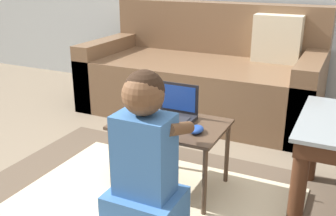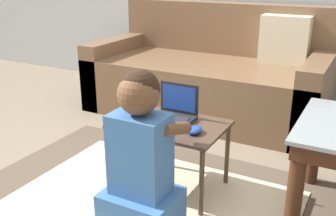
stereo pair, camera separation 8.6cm
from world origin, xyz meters
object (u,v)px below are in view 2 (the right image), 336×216
(computer_mouse, at_px, (195,130))
(couch, at_px, (211,76))
(laptop, at_px, (174,114))
(person_seated, at_px, (141,161))
(laptop_desk, at_px, (170,131))

(computer_mouse, bearing_deg, couch, 108.95)
(laptop, relative_size, person_seated, 0.30)
(laptop_desk, relative_size, person_seated, 0.76)
(couch, relative_size, laptop, 8.31)
(computer_mouse, distance_m, person_seated, 0.34)
(couch, height_order, computer_mouse, couch)
(couch, xyz_separation_m, laptop_desk, (0.28, -1.24, 0.04))
(computer_mouse, xyz_separation_m, person_seated, (-0.11, -0.32, -0.05))
(couch, height_order, person_seated, couch)
(laptop, bearing_deg, computer_mouse, -31.91)
(laptop_desk, distance_m, laptop, 0.09)
(couch, bearing_deg, laptop_desk, -77.28)
(couch, distance_m, laptop, 1.23)
(laptop_desk, relative_size, computer_mouse, 5.83)
(couch, bearing_deg, person_seated, -78.19)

